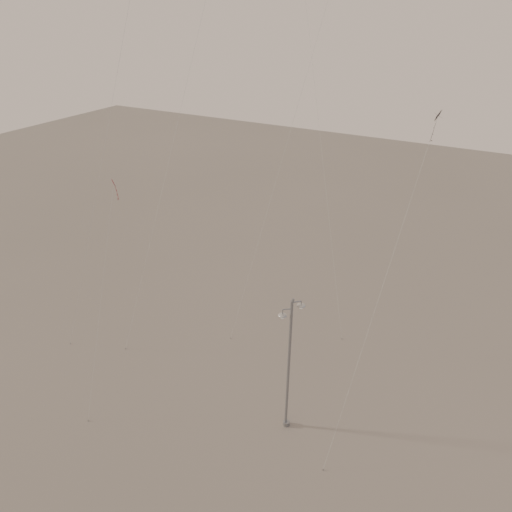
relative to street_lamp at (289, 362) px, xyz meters
The scene contains 6 objects.
ground 8.88m from the street_lamp, 157.64° to the right, with size 160.00×160.00×0.00m, color gray.
street_lamp is the anchor object (origin of this frame).
kite_1 22.19m from the street_lamp, 144.37° to the left, with size 3.62×10.64×28.30m.
kite_3 14.29m from the street_lamp, behind, with size 2.01×7.25×14.72m.
kite_4 14.20m from the street_lamp, 68.21° to the left, with size 0.93×16.09×18.71m.
kite_5 29.18m from the street_lamp, 113.12° to the left, with size 11.91×13.64×33.16m.
Camera 1 is at (16.50, -19.55, 25.47)m, focal length 35.00 mm.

